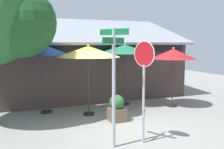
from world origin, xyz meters
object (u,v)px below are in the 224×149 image
Objects in this scene: patio_umbrella_forest_green_right at (125,49)px; sidewalk_planter at (117,108)px; patio_umbrella_royal_blue_left at (45,51)px; street_sign_post at (114,75)px; patio_umbrella_mustard_center at (88,52)px; stop_sign at (144,74)px; patio_umbrella_crimson_far_right at (173,54)px.

patio_umbrella_forest_green_right is 2.92× the size of sidewalk_planter.
patio_umbrella_royal_blue_left is at bearing -178.80° from patio_umbrella_forest_green_right.
patio_umbrella_mustard_center is at bearing 83.73° from street_sign_post.
street_sign_post is at bearing -115.86° from sidewalk_planter.
street_sign_post reaches higher than patio_umbrella_forest_green_right.
stop_sign is at bearing -2.42° from street_sign_post.
sidewalk_planter is at bearing -60.31° from patio_umbrella_mustard_center.
sidewalk_planter is (-3.15, -1.10, -1.83)m from patio_umbrella_crimson_far_right.
patio_umbrella_mustard_center reaches higher than patio_umbrella_crimson_far_right.
patio_umbrella_forest_green_right is 3.27m from sidewalk_planter.
patio_umbrella_royal_blue_left is at bearing 169.23° from patio_umbrella_crimson_far_right.
patio_umbrella_royal_blue_left is 1.06× the size of patio_umbrella_crimson_far_right.
patio_umbrella_mustard_center is 3.83m from patio_umbrella_crimson_far_right.
patio_umbrella_forest_green_right is (1.49, 4.36, 0.55)m from stop_sign.
patio_umbrella_royal_blue_left is 1.01× the size of patio_umbrella_mustard_center.
street_sign_post is 3.33× the size of sidewalk_planter.
patio_umbrella_royal_blue_left is at bearing 115.14° from stop_sign.
stop_sign is at bearing -64.86° from patio_umbrella_royal_blue_left.
patio_umbrella_crimson_far_right reaches higher than sidewalk_planter.
stop_sign is 4.76m from patio_umbrella_royal_blue_left.
sidewalk_planter is (1.04, 2.14, -1.48)m from street_sign_post.
patio_umbrella_crimson_far_right is (3.82, -0.08, -0.16)m from patio_umbrella_mustard_center.
patio_umbrella_mustard_center is 2.25m from patio_umbrella_forest_green_right.
patio_umbrella_forest_green_right reaches higher than sidewalk_planter.
patio_umbrella_forest_green_right reaches higher than patio_umbrella_royal_blue_left.
stop_sign reaches higher than sidewalk_planter.
stop_sign reaches higher than patio_umbrella_crimson_far_right.
stop_sign is at bearing -135.23° from patio_umbrella_crimson_far_right.
patio_umbrella_crimson_far_right is 3.81m from sidewalk_planter.
sidewalk_planter is (0.15, 2.18, -1.49)m from stop_sign.
street_sign_post is 2.80m from sidewalk_planter.
street_sign_post is 1.11× the size of stop_sign.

